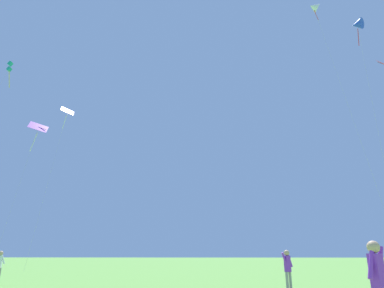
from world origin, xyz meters
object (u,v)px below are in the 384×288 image
(kite_pink_low, at_px, (66,117))
(kite_teal_box, at_px, (9,69))
(kite_blue_delta, at_px, (357,25))
(kite_white_distant, at_px, (314,7))
(kite_purple_streamer, at_px, (37,133))
(person_with_spool, at_px, (378,279))
(person_far_back, at_px, (288,267))

(kite_pink_low, bearing_deg, kite_teal_box, -113.00)
(kite_pink_low, relative_size, kite_blue_delta, 0.75)
(kite_white_distant, bearing_deg, kite_purple_streamer, -178.52)
(kite_teal_box, relative_size, kite_blue_delta, 0.82)
(kite_teal_box, relative_size, kite_white_distant, 0.71)
(kite_white_distant, relative_size, kite_blue_delta, 1.15)
(kite_white_distant, bearing_deg, person_with_spool, -108.84)
(person_far_back, xyz_separation_m, person_with_spool, (0.03, -8.14, 0.05))
(kite_purple_streamer, xyz_separation_m, person_with_spool, (21.38, -25.90, -12.67))
(kite_teal_box, height_order, kite_blue_delta, kite_blue_delta)
(kite_teal_box, distance_m, kite_blue_delta, 37.17)
(person_far_back, bearing_deg, kite_blue_delta, 52.59)
(kite_white_distant, distance_m, kite_blue_delta, 5.66)
(kite_white_distant, relative_size, person_with_spool, 16.62)
(kite_pink_low, xyz_separation_m, person_far_back, (20.84, -23.04, -16.65))
(kite_purple_streamer, distance_m, kite_blue_delta, 35.90)
(kite_purple_streamer, relative_size, kite_blue_delta, 0.59)
(kite_blue_delta, distance_m, person_with_spool, 36.69)
(kite_purple_streamer, xyz_separation_m, person_far_back, (21.35, -17.76, -12.71))
(kite_blue_delta, bearing_deg, person_far_back, -127.41)
(kite_teal_box, distance_m, kite_white_distant, 34.50)
(kite_blue_delta, distance_m, person_far_back, 31.80)
(kite_purple_streamer, xyz_separation_m, kite_blue_delta, (34.11, -1.07, 11.17))
(kite_teal_box, xyz_separation_m, person_far_back, (24.07, -15.43, -18.99))
(kite_purple_streamer, height_order, kite_white_distant, kite_white_distant)
(kite_purple_streamer, distance_m, person_far_back, 30.54)
(kite_pink_low, xyz_separation_m, kite_white_distant, (29.98, -4.50, 11.15))
(kite_pink_low, bearing_deg, kite_purple_streamer, -95.49)
(kite_teal_box, xyz_separation_m, kite_white_distant, (33.21, 3.12, 8.82))
(kite_teal_box, bearing_deg, person_far_back, -32.66)
(kite_pink_low, bearing_deg, person_with_spool, -56.21)
(kite_purple_streamer, relative_size, person_with_spool, 8.50)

